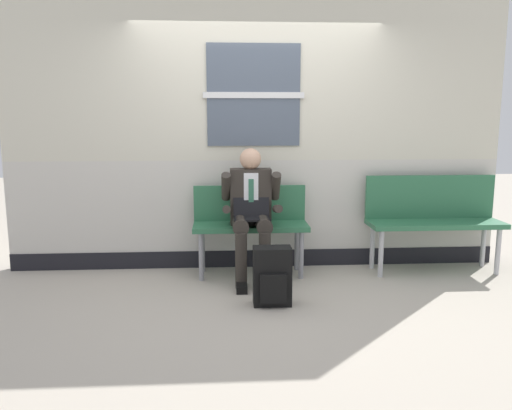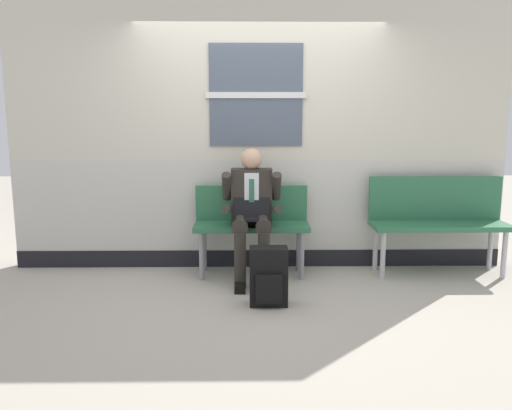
{
  "view_description": "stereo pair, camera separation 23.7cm",
  "coord_description": "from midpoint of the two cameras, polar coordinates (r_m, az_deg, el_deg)",
  "views": [
    {
      "loc": [
        -0.36,
        -4.68,
        1.59
      ],
      "look_at": [
        -0.04,
        0.17,
        0.75
      ],
      "focal_mm": 36.57,
      "sensor_mm": 36.0,
      "label": 1
    },
    {
      "loc": [
        -0.12,
        -4.69,
        1.59
      ],
      "look_at": [
        -0.04,
        0.17,
        0.75
      ],
      "focal_mm": 36.57,
      "sensor_mm": 36.0,
      "label": 2
    }
  ],
  "objects": [
    {
      "name": "ground_plane",
      "position": [
        4.96,
        1.9,
        -8.92
      ],
      "size": [
        18.0,
        18.0,
        0.0
      ],
      "primitive_type": "plane",
      "color": "#B2A899"
    },
    {
      "name": "backpack",
      "position": [
        4.44,
        2.93,
        -7.89
      ],
      "size": [
        0.32,
        0.22,
        0.5
      ],
      "color": "black",
      "rests_on": "ground"
    },
    {
      "name": "bench_empty",
      "position": [
        5.62,
        20.38,
        -1.13
      ],
      "size": [
        1.36,
        0.42,
        0.98
      ],
      "color": "#2D6B47",
      "rests_on": "ground"
    },
    {
      "name": "person_seated",
      "position": [
        5.02,
        0.87,
        -0.53
      ],
      "size": [
        0.57,
        0.7,
        1.28
      ],
      "color": "#2D2823",
      "rests_on": "ground"
    },
    {
      "name": "bench_with_person",
      "position": [
        5.23,
        0.8,
        -1.69
      ],
      "size": [
        1.14,
        0.42,
        0.89
      ],
      "color": "#2D6B47",
      "rests_on": "ground"
    },
    {
      "name": "station_wall",
      "position": [
        5.42,
        1.61,
        8.79
      ],
      "size": [
        5.1,
        0.17,
        3.01
      ],
      "color": "beige",
      "rests_on": "ground"
    }
  ]
}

